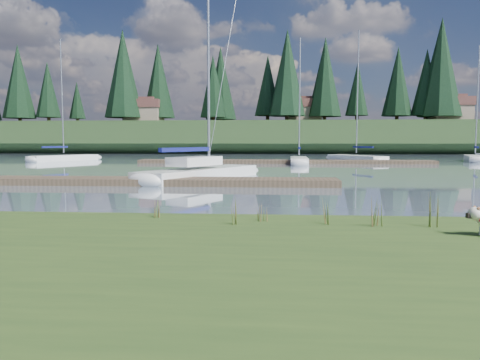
{
  "coord_description": "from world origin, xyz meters",
  "views": [
    {
      "loc": [
        1.25,
        -11.67,
        1.95
      ],
      "look_at": [
        0.39,
        -0.5,
        1.02
      ],
      "focal_mm": 35.0,
      "sensor_mm": 36.0,
      "label": 1
    }
  ],
  "objects": [
    {
      "name": "conifer_3",
      "position": [
        -10.0,
        72.0,
        11.74
      ],
      "size": [
        4.84,
        4.84,
        12.25
      ],
      "color": "#382619",
      "rests_on": "ridge"
    },
    {
      "name": "ground",
      "position": [
        0.0,
        30.0,
        0.0
      ],
      "size": [
        200.0,
        200.0,
        0.0
      ],
      "primitive_type": "plane",
      "color": "gray",
      "rests_on": "ground"
    },
    {
      "name": "sailboat_bg_3",
      "position": [
        8.87,
        36.19,
        0.32
      ],
      "size": [
        5.4,
        8.69,
        12.86
      ],
      "rotation": [
        0.0,
        0.0,
        2.02
      ],
      "color": "white",
      "rests_on": "ground"
    },
    {
      "name": "sailboat_bg_0",
      "position": [
        -19.64,
        34.39,
        0.32
      ],
      "size": [
        5.24,
        8.23,
        12.12
      ],
      "rotation": [
        0.0,
        0.0,
        1.11
      ],
      "color": "white",
      "rests_on": "ground"
    },
    {
      "name": "house_0",
      "position": [
        -22.0,
        70.0,
        7.31
      ],
      "size": [
        6.3,
        5.3,
        4.65
      ],
      "color": "gray",
      "rests_on": "ridge"
    },
    {
      "name": "sailboat_bg_2",
      "position": [
        3.26,
        29.61,
        0.33
      ],
      "size": [
        1.59,
        7.19,
        10.83
      ],
      "rotation": [
        0.0,
        0.0,
        1.55
      ],
      "color": "white",
      "rests_on": "ground"
    },
    {
      "name": "weed_4",
      "position": [
        2.24,
        -2.66,
        0.57
      ],
      "size": [
        0.17,
        0.14,
        0.52
      ],
      "color": "#475B23",
      "rests_on": "bank"
    },
    {
      "name": "house_2",
      "position": [
        30.0,
        69.0,
        7.31
      ],
      "size": [
        6.3,
        5.3,
        4.65
      ],
      "color": "gray",
      "rests_on": "ridge"
    },
    {
      "name": "weed_2",
      "position": [
        3.13,
        -2.76,
        0.61
      ],
      "size": [
        0.17,
        0.14,
        0.61
      ],
      "color": "#475B23",
      "rests_on": "bank"
    },
    {
      "name": "weed_0",
      "position": [
        0.48,
        -2.77,
        0.59
      ],
      "size": [
        0.17,
        0.14,
        0.57
      ],
      "color": "#475B23",
      "rests_on": "bank"
    },
    {
      "name": "ridge",
      "position": [
        0.0,
        73.0,
        2.5
      ],
      "size": [
        200.0,
        20.0,
        5.0
      ],
      "primitive_type": "cube",
      "color": "#20351A",
      "rests_on": "ground"
    },
    {
      "name": "mud_lip",
      "position": [
        0.0,
        -1.6,
        0.07
      ],
      "size": [
        60.0,
        0.5,
        0.14
      ],
      "primitive_type": "cube",
      "color": "#33281C",
      "rests_on": "ground"
    },
    {
      "name": "conifer_4",
      "position": [
        3.0,
        66.0,
        13.09
      ],
      "size": [
        6.16,
        6.16,
        15.1
      ],
      "color": "#382619",
      "rests_on": "ridge"
    },
    {
      "name": "conifer_5",
      "position": [
        15.0,
        70.0,
        10.83
      ],
      "size": [
        3.96,
        3.96,
        10.35
      ],
      "color": "#382619",
      "rests_on": "ridge"
    },
    {
      "name": "dock_far",
      "position": [
        2.0,
        30.0,
        0.15
      ],
      "size": [
        26.0,
        2.2,
        0.3
      ],
      "primitive_type": "cube",
      "color": "#4C3D2C",
      "rests_on": "ground"
    },
    {
      "name": "conifer_6",
      "position": [
        28.0,
        68.0,
        13.99
      ],
      "size": [
        7.04,
        7.04,
        17.0
      ],
      "color": "#382619",
      "rests_on": "ridge"
    },
    {
      "name": "sailboat_main",
      "position": [
        -2.31,
        12.78,
        0.42
      ],
      "size": [
        5.93,
        9.51,
        13.8
      ],
      "rotation": [
        0.0,
        0.0,
        1.12
      ],
      "color": "white",
      "rests_on": "ground"
    },
    {
      "name": "sailboat_bg_4",
      "position": [
        20.79,
        36.09,
        0.33
      ],
      "size": [
        3.65,
        7.71,
        11.25
      ],
      "rotation": [
        0.0,
        0.0,
        1.27
      ],
      "color": "white",
      "rests_on": "ground"
    },
    {
      "name": "dock_near",
      "position": [
        -4.0,
        9.0,
        0.15
      ],
      "size": [
        16.0,
        2.0,
        0.3
      ],
      "primitive_type": "cube",
      "color": "#4C3D2C",
      "rests_on": "ground"
    },
    {
      "name": "weed_3",
      "position": [
        -1.24,
        -2.06,
        0.54
      ],
      "size": [
        0.17,
        0.14,
        0.46
      ],
      "color": "#475B23",
      "rests_on": "bank"
    },
    {
      "name": "conifer_1",
      "position": [
        -40.0,
        71.0,
        11.28
      ],
      "size": [
        4.4,
        4.4,
        11.3
      ],
      "color": "#382619",
      "rests_on": "ridge"
    },
    {
      "name": "weed_1",
      "position": [
        0.98,
        -2.37,
        0.55
      ],
      "size": [
        0.17,
        0.14,
        0.49
      ],
      "color": "#475B23",
      "rests_on": "bank"
    },
    {
      "name": "bank",
      "position": [
        0.0,
        -6.0,
        0.17
      ],
      "size": [
        60.0,
        9.0,
        0.35
      ],
      "primitive_type": "cube",
      "color": "#324B1C",
      "rests_on": "ground"
    },
    {
      "name": "weed_5",
      "position": [
        4.22,
        -2.73,
        0.64
      ],
      "size": [
        0.17,
        0.14,
        0.69
      ],
      "color": "#475B23",
      "rests_on": "bank"
    },
    {
      "name": "conifer_2",
      "position": [
        -25.0,
        68.0,
        13.54
      ],
      "size": [
        6.6,
        6.6,
        16.05
      ],
      "color": "#382619",
      "rests_on": "ridge"
    },
    {
      "name": "house_1",
      "position": [
        6.0,
        71.0,
        7.31
      ],
      "size": [
        6.3,
        5.3,
        4.65
      ],
      "color": "gray",
      "rests_on": "ridge"
    }
  ]
}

